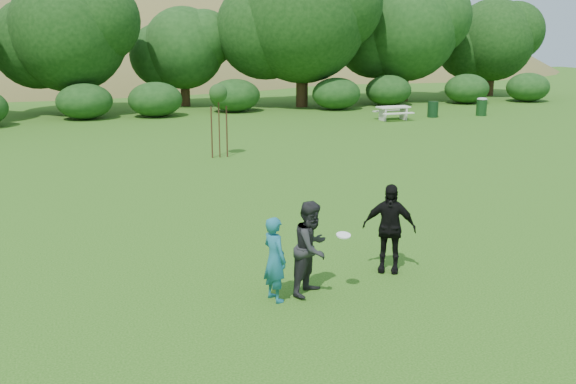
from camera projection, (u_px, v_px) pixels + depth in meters
name	position (u px, v px, depth m)	size (l,w,h in m)	color
ground	(339.00, 280.00, 12.75)	(120.00, 120.00, 0.00)	#19470C
player_teal	(275.00, 259.00, 11.64)	(0.58, 0.38, 1.59)	#1A6079
player_grey	(312.00, 248.00, 11.92)	(0.87, 0.68, 1.80)	#252527
player_black	(389.00, 228.00, 13.04)	(1.08, 0.45, 1.85)	black
trash_can_near	(433.00, 109.00, 36.47)	(0.60, 0.60, 0.90)	#123219
frisbee	(344.00, 235.00, 11.78)	(0.27, 0.27, 0.07)	white
sapling	(218.00, 95.00, 24.46)	(0.70, 0.70, 2.85)	#3E2618
picnic_table	(393.00, 111.00, 35.27)	(1.80, 1.48, 0.76)	silver
trash_can_lidded	(482.00, 106.00, 37.15)	(0.60, 0.60, 1.05)	#153918
hillside	(101.00, 172.00, 77.90)	(150.00, 72.00, 52.00)	olive
tree_row	(194.00, 29.00, 38.76)	(53.92, 10.38, 9.62)	#3A2616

